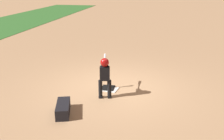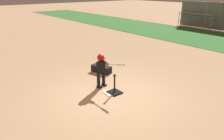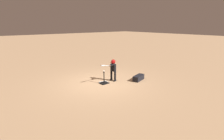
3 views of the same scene
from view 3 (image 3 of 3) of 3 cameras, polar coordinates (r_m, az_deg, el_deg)
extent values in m
plane|color=tan|center=(9.27, -3.62, -4.21)|extent=(90.00, 90.00, 0.00)
cube|color=white|center=(9.29, -2.62, -4.09)|extent=(0.50, 0.50, 0.02)
cube|color=black|center=(9.18, -2.60, -4.26)|extent=(0.43, 0.39, 0.04)
cylinder|color=black|center=(9.09, -2.63, -2.52)|extent=(0.05, 0.05, 0.54)
cylinder|color=black|center=(9.01, -2.65, -0.72)|extent=(0.08, 0.08, 0.05)
cylinder|color=black|center=(9.46, 1.01, -2.07)|extent=(0.13, 0.13, 0.54)
cube|color=black|center=(9.52, 0.93, -3.47)|extent=(0.19, 0.12, 0.06)
cylinder|color=black|center=(9.62, -0.20, -1.79)|extent=(0.13, 0.13, 0.54)
cube|color=black|center=(9.67, -0.27, -3.17)|extent=(0.19, 0.12, 0.06)
cube|color=black|center=(9.41, 0.40, 0.79)|extent=(0.20, 0.30, 0.40)
sphere|color=brown|center=(9.34, 0.41, 2.66)|extent=(0.20, 0.20, 0.20)
sphere|color=maroon|center=(9.34, 0.41, 2.74)|extent=(0.24, 0.24, 0.24)
cube|color=maroon|center=(9.27, 0.02, 2.46)|extent=(0.16, 0.20, 0.01)
cylinder|color=black|center=(9.23, 0.05, 1.66)|extent=(0.33, 0.11, 0.12)
cylinder|color=black|center=(9.29, -0.38, 1.74)|extent=(0.32, 0.22, 0.12)
sphere|color=brown|center=(9.15, -0.75, 1.43)|extent=(0.10, 0.10, 0.10)
cylinder|color=silver|center=(8.89, -2.10, 1.42)|extent=(0.66, 0.16, 0.15)
cylinder|color=silver|center=(8.73, -3.01, 1.41)|extent=(0.29, 0.12, 0.11)
cylinder|color=black|center=(9.17, -0.67, 1.43)|extent=(0.03, 0.05, 0.05)
sphere|color=white|center=(8.99, -2.65, -0.34)|extent=(0.07, 0.07, 0.07)
cube|color=black|center=(9.76, 8.66, -2.51)|extent=(0.90, 0.55, 0.28)
camera|label=1|loc=(15.18, 17.06, 14.90)|focal=42.00mm
camera|label=2|loc=(11.07, -39.48, 12.54)|focal=35.00mm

